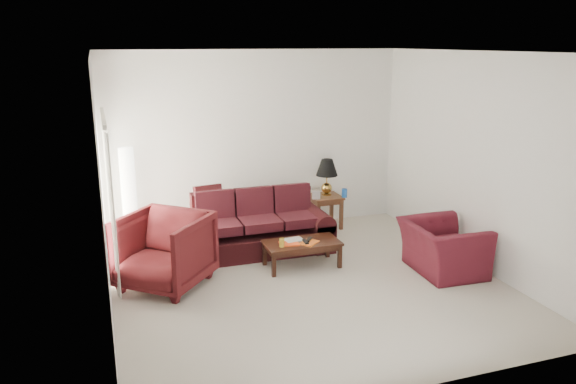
% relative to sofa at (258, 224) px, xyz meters
% --- Properties ---
extents(floor, '(5.00, 5.00, 0.00)m').
position_rel_sofa_xyz_m(floor, '(0.31, -1.34, -0.45)').
color(floor, '#B8B19D').
rests_on(floor, ground).
extents(blinds, '(0.10, 2.00, 2.16)m').
position_rel_sofa_xyz_m(blinds, '(-2.11, -0.04, 0.63)').
color(blinds, silver).
rests_on(blinds, ground).
extents(sofa, '(2.21, 0.96, 0.91)m').
position_rel_sofa_xyz_m(sofa, '(0.00, 0.00, 0.00)').
color(sofa, black).
rests_on(sofa, ground).
extents(throw_pillow, '(0.47, 0.28, 0.45)m').
position_rel_sofa_xyz_m(throw_pillow, '(-0.61, 0.67, 0.27)').
color(throw_pillow, black).
rests_on(throw_pillow, sofa).
extents(end_table, '(0.54, 0.54, 0.56)m').
position_rel_sofa_xyz_m(end_table, '(1.42, 0.79, -0.17)').
color(end_table, '#53331C').
rests_on(end_table, ground).
extents(table_lamp, '(0.48, 0.48, 0.62)m').
position_rel_sofa_xyz_m(table_lamp, '(1.46, 0.83, 0.42)').
color(table_lamp, '#BB8E3A').
rests_on(table_lamp, end_table).
extents(clock, '(0.14, 0.07, 0.13)m').
position_rel_sofa_xyz_m(clock, '(1.20, 0.64, 0.18)').
color(clock, silver).
rests_on(clock, end_table).
extents(blue_canister, '(0.11, 0.11, 0.14)m').
position_rel_sofa_xyz_m(blue_canister, '(1.69, 0.59, 0.18)').
color(blue_canister, '#174A98').
rests_on(blue_canister, end_table).
extents(picture_frame, '(0.16, 0.18, 0.05)m').
position_rel_sofa_xyz_m(picture_frame, '(1.31, 1.02, 0.19)').
color(picture_frame, '#AFAEB3').
rests_on(picture_frame, end_table).
extents(floor_lamp, '(0.28, 0.28, 1.61)m').
position_rel_sofa_xyz_m(floor_lamp, '(-1.81, 0.82, 0.35)').
color(floor_lamp, white).
rests_on(floor_lamp, ground).
extents(armchair_left, '(1.49, 1.49, 0.98)m').
position_rel_sofa_xyz_m(armchair_left, '(-1.50, -0.79, 0.04)').
color(armchair_left, '#451013').
rests_on(armchair_left, ground).
extents(armchair_right, '(0.99, 1.12, 0.70)m').
position_rel_sofa_xyz_m(armchair_right, '(2.22, -1.55, -0.10)').
color(armchair_right, '#49101A').
rests_on(armchair_right, ground).
extents(coffee_table, '(1.14, 0.70, 0.37)m').
position_rel_sofa_xyz_m(coffee_table, '(0.44, -0.75, -0.27)').
color(coffee_table, black).
rests_on(coffee_table, ground).
extents(magazine_red, '(0.29, 0.24, 0.02)m').
position_rel_sofa_xyz_m(magazine_red, '(0.23, -0.79, -0.07)').
color(magazine_red, '#E04316').
rests_on(magazine_red, coffee_table).
extents(magazine_white, '(0.29, 0.23, 0.02)m').
position_rel_sofa_xyz_m(magazine_white, '(0.34, -0.66, -0.07)').
color(magazine_white, silver).
rests_on(magazine_white, coffee_table).
extents(magazine_orange, '(0.34, 0.33, 0.02)m').
position_rel_sofa_xyz_m(magazine_orange, '(0.51, -0.83, -0.07)').
color(magazine_orange, '#C65717').
rests_on(magazine_orange, coffee_table).
extents(remote_a, '(0.06, 0.18, 0.02)m').
position_rel_sofa_xyz_m(remote_a, '(0.46, -0.83, -0.05)').
color(remote_a, black).
rests_on(remote_a, coffee_table).
extents(remote_b, '(0.15, 0.18, 0.02)m').
position_rel_sofa_xyz_m(remote_b, '(0.54, -0.76, -0.05)').
color(remote_b, black).
rests_on(remote_b, coffee_table).
extents(yellow_glass, '(0.09, 0.09, 0.12)m').
position_rel_sofa_xyz_m(yellow_glass, '(0.10, -0.85, -0.02)').
color(yellow_glass, gold).
rests_on(yellow_glass, coffee_table).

